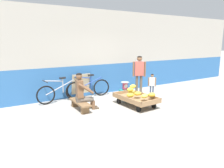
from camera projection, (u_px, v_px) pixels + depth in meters
name	position (u px, v px, depth m)	size (l,w,h in m)	color
ground_plane	(141.00, 112.00, 6.14)	(80.00, 80.00, 0.00)	#A39E93
back_wall	(98.00, 53.00, 8.09)	(16.00, 0.30, 3.23)	#2D609E
banana_cart	(136.00, 99.00, 6.69)	(0.91, 1.48, 0.36)	#8E6B47
banana_pile	(137.00, 92.00, 6.61)	(0.88, 1.02, 0.26)	yellow
low_bench	(80.00, 104.00, 6.30)	(0.31, 1.10, 0.27)	brown
vendor_seated	(82.00, 92.00, 6.26)	(0.72, 0.56, 1.14)	brown
plastic_crate	(125.00, 94.00, 7.68)	(0.36, 0.28, 0.30)	#19847F
weighing_scale	(125.00, 86.00, 7.61)	(0.30, 0.30, 0.29)	#28282D
bicycle_near_left	(60.00, 92.00, 7.10)	(1.66, 0.48, 0.86)	black
bicycle_far_left	(89.00, 88.00, 7.72)	(1.66, 0.48, 0.86)	black
sign_board	(81.00, 85.00, 7.73)	(0.70, 0.21, 0.89)	#C6B289
customer_adult	(139.00, 71.00, 7.73)	(0.42, 0.34, 1.53)	brown
customer_child	(152.00, 83.00, 7.55)	(0.21, 0.22, 0.90)	#38425B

